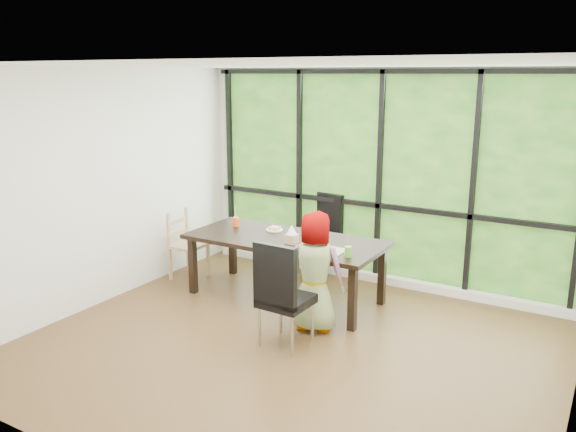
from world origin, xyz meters
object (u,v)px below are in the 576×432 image
Objects in this scene: plate_near at (326,251)px; green_cup at (348,252)px; chair_window_leather at (319,235)px; plate_far at (274,230)px; orange_cup at (236,222)px; dining_table at (285,268)px; child_older at (314,271)px; chair_interior_leather at (286,293)px; child_toddler at (310,248)px; tissue_box at (292,239)px; chair_end_beech at (189,245)px.

green_cup is (0.28, -0.04, 0.05)m from plate_near.
chair_window_leather is 1.63m from green_cup.
plate_far is 1.80× the size of orange_cup.
dining_table is 1.83× the size of child_older.
child_older is 10.99× the size of green_cup.
plate_near is at bearing -20.54° from dining_table.
plate_far is 0.84× the size of plate_near.
plate_far is (-0.92, 1.27, 0.22)m from chair_interior_leather.
child_older reaches higher than plate_near.
child_toddler is at bearing 136.19° from green_cup.
green_cup is at bearing -10.44° from tissue_box.
plate_far is (-0.29, -0.39, 0.29)m from child_toddler.
chair_window_leather reaches higher than tissue_box.
tissue_box is (1.62, -0.12, 0.35)m from chair_end_beech.
plate_near is (0.03, 0.79, 0.22)m from chair_interior_leather.
dining_table is 2.58× the size of chair_end_beech.
chair_interior_leather reaches higher than plate_far.
child_older is at bearing -35.91° from child_toddler.
chair_interior_leather is at bearing 70.92° from child_older.
child_older is at bearing -40.00° from tissue_box.
chair_window_leather is 1.20× the size of chair_end_beech.
orange_cup is 1.00× the size of green_cup.
child_older is (0.69, -0.58, 0.26)m from dining_table.
chair_interior_leather is (0.63, -1.04, 0.17)m from dining_table.
chair_interior_leather is at bearing -39.57° from orange_cup.
chair_end_beech is at bearing -26.31° from child_older.
chair_end_beech is 1.66m from tissue_box.
plate_near reaches higher than dining_table.
plate_far is at bearing -51.70° from chair_interior_leather.
chair_interior_leather is at bearing -54.10° from plate_far.
dining_table is 0.53m from plate_far.
child_toddler is at bearing 127.29° from plate_near.
green_cup reaches higher than plate_near.
child_toddler reaches higher than plate_far.
orange_cup reaches higher than tissue_box.
dining_table is 11.17× the size of plate_far.
chair_window_leather is at bearing 47.32° from orange_cup.
plate_far is (-0.23, -0.75, 0.22)m from chair_window_leather.
chair_window_leather reaches higher than orange_cup.
tissue_box is (-0.77, 0.14, -0.00)m from green_cup.
child_toddler is (1.44, 0.65, 0.01)m from chair_end_beech.
chair_end_beech reaches higher than tissue_box.
child_older is at bearing -39.96° from dining_table.
chair_interior_leather is (0.69, -2.01, 0.00)m from chair_window_leather.
chair_end_beech is at bearing -167.39° from plate_far.
dining_table is at bearing 163.06° from green_cup.
chair_window_leather is 4.38× the size of plate_near.
green_cup is (0.94, -0.90, 0.34)m from child_toddler.
chair_window_leather is at bearing -76.29° from child_older.
dining_table is 0.62m from child_toddler.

